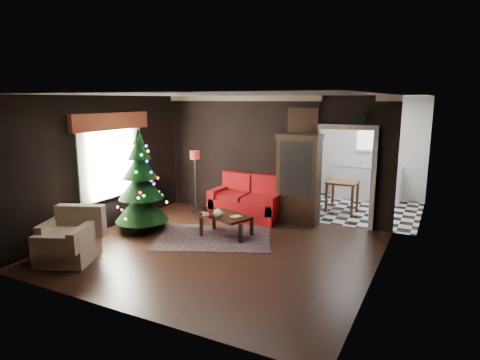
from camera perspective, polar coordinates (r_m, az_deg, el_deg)
The scene contains 26 objects.
floor at distance 7.59m, azimuth -3.14°, elevation -9.74°, with size 5.50×5.50×0.00m, color black.
ceiling at distance 7.09m, azimuth -3.39°, elevation 11.89°, with size 5.50×5.50×0.00m, color white.
wall_back at distance 9.42m, azimuth 4.44°, elevation 3.19°, with size 5.50×5.50×0.00m, color black.
wall_front at distance 5.26m, azimuth -17.16°, elevation -3.79°, with size 5.50×5.50×0.00m, color black.
wall_left at distance 8.91m, azimuth -18.73°, elevation 2.15°, with size 5.50×5.50×0.00m, color black.
wall_right at distance 6.31m, azimuth 18.85°, elevation -1.43°, with size 5.50×5.50×0.00m, color black.
doorway at distance 8.97m, azimuth 14.47°, elevation 0.19°, with size 1.10×0.10×2.10m, color white, non-canonical shape.
left_window at distance 9.01m, azimuth -17.67°, elevation 2.63°, with size 0.05×1.60×1.40m, color white.
valance at distance 8.87m, azimuth -17.61°, elevation 7.84°, with size 0.12×2.10×0.35m, color maroon.
kitchen_floor at distance 10.64m, azimuth 16.00°, elevation -3.98°, with size 3.00×3.00×0.00m, color white.
kitchen_window at distance 11.76m, azimuth 17.85°, elevation 5.76°, with size 0.70×0.06×0.70m, color white.
rug at distance 8.24m, azimuth -3.69°, elevation -7.99°, with size 2.26×1.64×0.01m, color #564351.
loveseat at distance 9.35m, azimuth 1.03°, elevation -2.46°, with size 1.70×0.90×1.00m, color maroon, non-canonical shape.
curio_cabinet at distance 9.03m, azimuth 8.23°, elevation -0.15°, with size 0.90×0.45×1.90m, color black, non-canonical shape.
floor_lamp at distance 9.54m, azimuth -6.28°, elevation -0.22°, with size 0.24×0.24×1.45m, color black, non-canonical shape.
christmas_tree at distance 8.61m, azimuth -13.79°, elevation -0.24°, with size 1.10×1.10×2.10m, color black, non-canonical shape.
armchair at distance 7.51m, azimuth -23.15°, elevation -7.18°, with size 0.89×0.89×0.91m, color beige, non-canonical shape.
coffee_table at distance 8.22m, azimuth -1.90°, elevation -6.38°, with size 0.96×0.58×0.43m, color black, non-canonical shape.
teapot at distance 7.97m, azimuth -3.12°, elevation -4.65°, with size 0.19×0.19×0.18m, color beige, non-canonical shape.
cup_a at distance 8.15m, azimuth -5.05°, elevation -4.75°, with size 0.08×0.08×0.07m, color white.
cup_b at distance 8.12m, azimuth -4.67°, elevation -4.83°, with size 0.07×0.07×0.06m, color silver.
book at distance 8.06m, azimuth -0.87°, elevation -4.39°, with size 0.15×0.02×0.20m, color #9D806A.
wall_clock at distance 8.72m, azimuth 16.44°, elevation 8.58°, with size 0.32×0.32×0.06m, color white.
painting at distance 9.04m, azimuth 8.85°, elevation 8.16°, with size 0.62×0.05×0.52m, color #A4663C.
kitchen_counter at distance 11.69m, azimuth 17.28°, elevation -0.43°, with size 1.80×0.60×0.90m, color silver.
kitchen_table at distance 10.32m, azimuth 14.15°, elevation -2.20°, with size 0.70×0.70×0.75m, color brown, non-canonical shape.
Camera 1 is at (3.59, -6.11, 2.72)m, focal length 30.38 mm.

